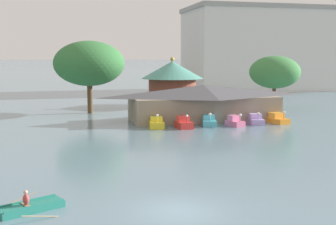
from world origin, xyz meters
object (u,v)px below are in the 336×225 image
pedal_boat_pink (235,122)px  shoreline_tree_mid (89,64)px  pedal_boat_orange (277,119)px  rowboat_with_rower (31,207)px  pedal_boat_yellow (156,123)px  pedal_boat_red (184,123)px  pedal_boat_lavender (256,120)px  boathouse (204,102)px  pedal_boat_cyan (209,121)px  background_building_block (261,49)px  green_roof_pavilion (172,80)px  shoreline_tree_right (275,72)px

pedal_boat_pink → shoreline_tree_mid: bearing=-151.1°
pedal_boat_orange → shoreline_tree_mid: shoreline_tree_mid is taller
rowboat_with_rower → pedal_boat_yellow: (12.30, 24.89, 0.30)m
shoreline_tree_mid → pedal_boat_red: bearing=-59.6°
pedal_boat_red → pedal_boat_orange: pedal_boat_red is taller
pedal_boat_red → pedal_boat_lavender: (9.36, 0.88, -0.07)m
pedal_boat_orange → pedal_boat_red: bearing=-97.2°
pedal_boat_yellow → shoreline_tree_mid: bearing=-149.7°
pedal_boat_pink → boathouse: 6.07m
pedal_boat_lavender → boathouse: boathouse is taller
pedal_boat_cyan → background_building_block: bearing=161.7°
pedal_boat_orange → green_roof_pavilion: 23.35m
pedal_boat_orange → rowboat_with_rower: bearing=-60.2°
rowboat_with_rower → boathouse: 35.48m
pedal_boat_orange → shoreline_tree_right: 16.93m
shoreline_tree_mid → shoreline_tree_right: (28.89, -0.57, -1.48)m
pedal_boat_lavender → pedal_boat_yellow: bearing=-80.8°
pedal_boat_yellow → pedal_boat_pink: 9.37m
pedal_boat_yellow → pedal_boat_orange: size_ratio=0.80×
rowboat_with_rower → shoreline_tree_right: shoreline_tree_right is taller
pedal_boat_red → pedal_boat_cyan: (3.46, 1.24, -0.05)m
pedal_boat_pink → pedal_boat_orange: pedal_boat_orange is taller
shoreline_tree_mid → background_building_block: 55.57m
shoreline_tree_right → pedal_boat_cyan: bearing=-137.9°
shoreline_tree_mid → shoreline_tree_right: bearing=-1.1°
shoreline_tree_mid → pedal_boat_pink: bearing=-45.0°
pedal_boat_yellow → shoreline_tree_right: shoreline_tree_right is taller
pedal_boat_orange → pedal_boat_cyan: bearing=-103.2°
background_building_block → shoreline_tree_mid: bearing=-141.4°
shoreline_tree_mid → rowboat_with_rower: bearing=-98.2°
boathouse → green_roof_pavilion: size_ratio=1.95×
green_roof_pavilion → pedal_boat_red: bearing=-101.1°
background_building_block → pedal_boat_yellow: bearing=-126.5°
pedal_boat_pink → pedal_boat_lavender: size_ratio=0.93×
pedal_boat_yellow → shoreline_tree_mid: (-6.54, 15.19, 6.62)m
pedal_boat_lavender → background_building_block: (24.51, 49.91, 9.38)m
pedal_boat_yellow → background_building_block: size_ratio=0.07×
rowboat_with_rower → pedal_boat_lavender: bearing=19.3°
pedal_boat_red → pedal_boat_orange: bearing=89.1°
pedal_boat_pink → green_roof_pavilion: size_ratio=0.25×
background_building_block → pedal_boat_orange: bearing=-113.4°
pedal_boat_orange → green_roof_pavilion: (-7.85, 21.69, 3.67)m
pedal_boat_yellow → pedal_boat_cyan: 6.44m
pedal_boat_yellow → pedal_boat_red: bearing=78.6°
rowboat_with_rower → background_building_block: 89.93m
shoreline_tree_right → background_building_block: background_building_block is taller
boathouse → background_building_block: background_building_block is taller
rowboat_with_rower → shoreline_tree_right: bearing=22.9°
pedal_boat_cyan → pedal_boat_lavender: pedal_boat_cyan is taller
green_roof_pavilion → shoreline_tree_right: shoreline_tree_right is taller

